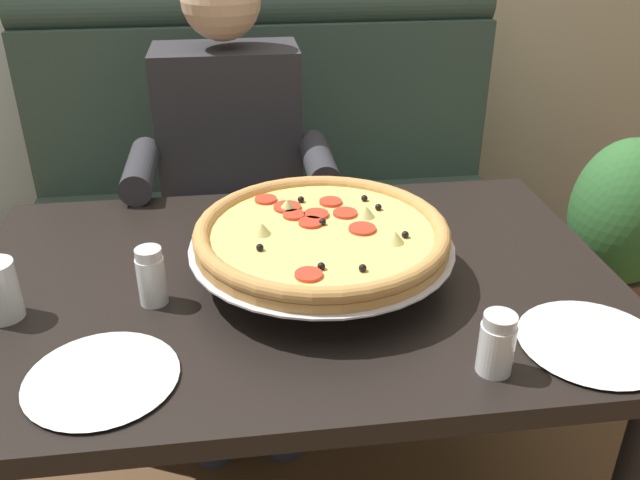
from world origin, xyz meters
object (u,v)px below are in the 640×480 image
(shaker_oregano, at_px, (496,347))
(plate_near_right, at_px, (593,340))
(booth_bench, at_px, (270,223))
(drinking_glass, at_px, (0,294))
(potted_plant, at_px, (622,228))
(dining_table, at_px, (294,313))
(diner_main, at_px, (232,168))
(plate_near_left, at_px, (101,375))
(pizza, at_px, (321,234))
(shaker_parmesan, at_px, (152,280))

(shaker_oregano, xyz_separation_m, plate_near_right, (0.19, 0.04, -0.03))
(booth_bench, relative_size, drinking_glass, 14.12)
(shaker_oregano, height_order, potted_plant, shaker_oregano)
(booth_bench, xyz_separation_m, potted_plant, (1.17, -0.17, -0.01))
(shaker_oregano, distance_m, drinking_glass, 0.86)
(dining_table, bearing_deg, potted_plant, 31.60)
(plate_near_right, xyz_separation_m, potted_plant, (0.69, 1.01, -0.34))
(shaker_oregano, height_order, plate_near_right, shaker_oregano)
(diner_main, bearing_deg, drinking_glass, -120.85)
(booth_bench, height_order, plate_near_left, booth_bench)
(plate_near_right, bearing_deg, shaker_oregano, -167.53)
(diner_main, height_order, plate_near_right, diner_main)
(shaker_oregano, distance_m, potted_plant, 1.42)
(diner_main, bearing_deg, plate_near_left, -103.47)
(booth_bench, distance_m, dining_table, 0.92)
(dining_table, bearing_deg, pizza, 4.98)
(potted_plant, bearing_deg, diner_main, -175.73)
(shaker_parmesan, bearing_deg, drinking_glass, -176.93)
(shaker_oregano, bearing_deg, drinking_glass, 162.49)
(booth_bench, xyz_separation_m, drinking_glass, (-0.53, -0.96, 0.37))
(booth_bench, bearing_deg, potted_plant, -8.26)
(booth_bench, xyz_separation_m, shaker_oregano, (0.29, -1.22, 0.37))
(dining_table, relative_size, pizza, 2.50)
(pizza, relative_size, potted_plant, 0.73)
(booth_bench, height_order, potted_plant, booth_bench)
(diner_main, bearing_deg, booth_bench, 67.05)
(plate_near_left, bearing_deg, shaker_oregano, -5.11)
(pizza, height_order, plate_near_left, pizza)
(booth_bench, height_order, pizza, booth_bench)
(drinking_glass, bearing_deg, booth_bench, 61.23)
(shaker_oregano, relative_size, potted_plant, 0.15)
(plate_near_right, bearing_deg, pizza, 145.75)
(dining_table, distance_m, pizza, 0.19)
(potted_plant, bearing_deg, plate_near_left, -146.50)
(pizza, distance_m, potted_plant, 1.39)
(shaker_parmesan, xyz_separation_m, plate_near_right, (0.75, -0.23, -0.04))
(potted_plant, bearing_deg, pizza, -147.29)
(pizza, height_order, potted_plant, pizza)
(plate_near_right, bearing_deg, drinking_glass, 167.93)
(shaker_oregano, xyz_separation_m, shaker_parmesan, (-0.56, 0.27, 0.00))
(pizza, height_order, drinking_glass, pizza)
(plate_near_right, bearing_deg, plate_near_left, 179.08)
(drinking_glass, bearing_deg, shaker_parmesan, 3.07)
(dining_table, distance_m, shaker_oregano, 0.46)
(booth_bench, xyz_separation_m, plate_near_right, (0.48, -1.18, 0.33))
(pizza, relative_size, drinking_glass, 4.63)
(shaker_parmesan, height_order, potted_plant, shaker_parmesan)
(plate_near_left, bearing_deg, shaker_parmesan, 73.83)
(plate_near_left, height_order, potted_plant, plate_near_left)
(shaker_parmesan, xyz_separation_m, drinking_glass, (-0.26, -0.01, -0.00))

